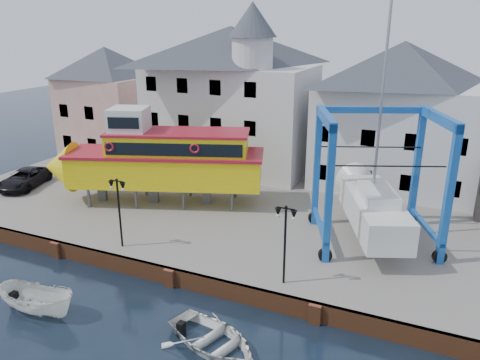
% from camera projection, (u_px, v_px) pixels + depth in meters
% --- Properties ---
extents(ground, '(140.00, 140.00, 0.00)m').
position_uv_depth(ground, '(170.00, 286.00, 25.25)').
color(ground, '#14232D').
rests_on(ground, ground).
extents(hardstanding, '(44.00, 22.00, 1.00)m').
position_uv_depth(hardstanding, '(250.00, 207.00, 34.61)').
color(hardstanding, slate).
rests_on(hardstanding, ground).
extents(quay_wall, '(44.00, 0.47, 1.00)m').
position_uv_depth(quay_wall, '(171.00, 276.00, 25.18)').
color(quay_wall, brown).
rests_on(quay_wall, ground).
extents(building_pink, '(8.00, 7.00, 10.30)m').
position_uv_depth(building_pink, '(109.00, 101.00, 45.79)').
color(building_pink, tan).
rests_on(building_pink, hardstanding).
extents(building_white_main, '(14.00, 8.30, 14.00)m').
position_uv_depth(building_white_main, '(232.00, 97.00, 40.68)').
color(building_white_main, silver).
rests_on(building_white_main, hardstanding).
extents(building_white_right, '(12.00, 8.00, 11.20)m').
position_uv_depth(building_white_right, '(398.00, 116.00, 36.10)').
color(building_white_right, silver).
rests_on(building_white_right, hardstanding).
extents(lamp_post_left, '(1.12, 0.32, 4.20)m').
position_uv_depth(lamp_post_left, '(118.00, 196.00, 26.49)').
color(lamp_post_left, black).
rests_on(lamp_post_left, hardstanding).
extents(lamp_post_right, '(1.12, 0.32, 4.20)m').
position_uv_depth(lamp_post_right, '(285.00, 225.00, 22.64)').
color(lamp_post_right, black).
rests_on(lamp_post_right, hardstanding).
extents(tour_boat, '(16.18, 8.88, 6.90)m').
position_uv_depth(tour_boat, '(153.00, 159.00, 33.27)').
color(tour_boat, '#59595E').
rests_on(tour_boat, hardstanding).
extents(travel_lift, '(8.50, 10.11, 14.95)m').
position_uv_depth(travel_lift, '(371.00, 197.00, 28.15)').
color(travel_lift, '#153FA0').
rests_on(travel_lift, hardstanding).
extents(van, '(3.65, 5.50, 1.40)m').
position_uv_depth(van, '(25.00, 178.00, 37.18)').
color(van, black).
rests_on(van, hardstanding).
extents(motorboat_a, '(4.35, 1.89, 1.64)m').
position_uv_depth(motorboat_a, '(39.00, 313.00, 22.87)').
color(motorboat_a, white).
rests_on(motorboat_a, ground).
extents(motorboat_b, '(5.50, 4.66, 0.97)m').
position_uv_depth(motorboat_b, '(213.00, 346.00, 20.55)').
color(motorboat_b, white).
rests_on(motorboat_b, ground).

